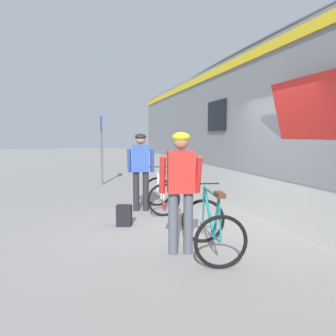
{
  "coord_description": "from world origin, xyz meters",
  "views": [
    {
      "loc": [
        -2.24,
        -5.16,
        1.71
      ],
      "look_at": [
        -0.49,
        1.08,
        1.05
      ],
      "focal_mm": 33.8,
      "sensor_mm": 36.0,
      "label": 1
    }
  ],
  "objects_px": {
    "bicycle_near_teal": "(211,227)",
    "platform_sign_post": "(101,138)",
    "train_car": "(293,125)",
    "bicycle_far_white": "(161,193)",
    "cyclist_far_in_blue": "(141,165)",
    "backpack_on_platform": "(124,216)",
    "water_bottle_near_the_bikes": "(163,206)",
    "cyclist_near_in_red": "(181,182)"
  },
  "relations": [
    {
      "from": "bicycle_near_teal",
      "to": "platform_sign_post",
      "type": "distance_m",
      "value": 7.34
    },
    {
      "from": "train_car",
      "to": "bicycle_far_white",
      "type": "distance_m",
      "value": 3.69
    },
    {
      "from": "cyclist_far_in_blue",
      "to": "backpack_on_platform",
      "type": "xyz_separation_m",
      "value": [
        -0.54,
        -1.14,
        -0.85
      ]
    },
    {
      "from": "backpack_on_platform",
      "to": "water_bottle_near_the_bikes",
      "type": "xyz_separation_m",
      "value": [
        1.05,
        1.06,
        -0.11
      ]
    },
    {
      "from": "train_car",
      "to": "bicycle_far_white",
      "type": "height_order",
      "value": "train_car"
    },
    {
      "from": "bicycle_far_white",
      "to": "water_bottle_near_the_bikes",
      "type": "xyz_separation_m",
      "value": [
        0.08,
        0.06,
        -0.31
      ]
    },
    {
      "from": "train_car",
      "to": "cyclist_far_in_blue",
      "type": "distance_m",
      "value": 3.88
    },
    {
      "from": "cyclist_far_in_blue",
      "to": "bicycle_far_white",
      "type": "bearing_deg",
      "value": -17.62
    },
    {
      "from": "train_car",
      "to": "cyclist_near_in_red",
      "type": "distance_m",
      "value": 4.55
    },
    {
      "from": "bicycle_near_teal",
      "to": "water_bottle_near_the_bikes",
      "type": "bearing_deg",
      "value": 89.22
    },
    {
      "from": "cyclist_far_in_blue",
      "to": "bicycle_near_teal",
      "type": "height_order",
      "value": "cyclist_far_in_blue"
    },
    {
      "from": "water_bottle_near_the_bikes",
      "to": "bicycle_near_teal",
      "type": "bearing_deg",
      "value": -90.78
    },
    {
      "from": "cyclist_far_in_blue",
      "to": "bicycle_far_white",
      "type": "relative_size",
      "value": 1.54
    },
    {
      "from": "bicycle_far_white",
      "to": "backpack_on_platform",
      "type": "distance_m",
      "value": 1.41
    },
    {
      "from": "train_car",
      "to": "water_bottle_near_the_bikes",
      "type": "distance_m",
      "value": 3.76
    },
    {
      "from": "train_car",
      "to": "platform_sign_post",
      "type": "xyz_separation_m",
      "value": [
        -4.35,
        4.53,
        -0.34
      ]
    },
    {
      "from": "cyclist_far_in_blue",
      "to": "platform_sign_post",
      "type": "xyz_separation_m",
      "value": [
        -0.59,
        4.22,
        0.57
      ]
    },
    {
      "from": "cyclist_near_in_red",
      "to": "backpack_on_platform",
      "type": "bearing_deg",
      "value": 110.03
    },
    {
      "from": "train_car",
      "to": "cyclist_far_in_blue",
      "type": "xyz_separation_m",
      "value": [
        -3.76,
        0.31,
        -0.91
      ]
    },
    {
      "from": "cyclist_far_in_blue",
      "to": "train_car",
      "type": "bearing_deg",
      "value": -4.69
    },
    {
      "from": "cyclist_near_in_red",
      "to": "cyclist_far_in_blue",
      "type": "distance_m",
      "value": 2.78
    },
    {
      "from": "bicycle_near_teal",
      "to": "bicycle_far_white",
      "type": "height_order",
      "value": "same"
    },
    {
      "from": "train_car",
      "to": "bicycle_far_white",
      "type": "relative_size",
      "value": 17.6
    },
    {
      "from": "cyclist_near_in_red",
      "to": "cyclist_far_in_blue",
      "type": "relative_size",
      "value": 1.0
    },
    {
      "from": "train_car",
      "to": "bicycle_near_teal",
      "type": "distance_m",
      "value": 4.5
    },
    {
      "from": "bicycle_far_white",
      "to": "water_bottle_near_the_bikes",
      "type": "height_order",
      "value": "bicycle_far_white"
    },
    {
      "from": "bicycle_far_white",
      "to": "backpack_on_platform",
      "type": "bearing_deg",
      "value": -134.06
    },
    {
      "from": "train_car",
      "to": "bicycle_far_white",
      "type": "xyz_separation_m",
      "value": [
        -3.34,
        0.17,
        -1.56
      ]
    },
    {
      "from": "bicycle_far_white",
      "to": "cyclist_far_in_blue",
      "type": "bearing_deg",
      "value": 162.38
    },
    {
      "from": "water_bottle_near_the_bikes",
      "to": "platform_sign_post",
      "type": "relative_size",
      "value": 0.08
    },
    {
      "from": "backpack_on_platform",
      "to": "water_bottle_near_the_bikes",
      "type": "bearing_deg",
      "value": 64.08
    },
    {
      "from": "train_car",
      "to": "water_bottle_near_the_bikes",
      "type": "relative_size",
      "value": 109.26
    },
    {
      "from": "bicycle_near_teal",
      "to": "cyclist_near_in_red",
      "type": "bearing_deg",
      "value": 159.38
    },
    {
      "from": "train_car",
      "to": "water_bottle_near_the_bikes",
      "type": "bearing_deg",
      "value": 175.93
    },
    {
      "from": "bicycle_near_teal",
      "to": "bicycle_far_white",
      "type": "xyz_separation_m",
      "value": [
        -0.04,
        2.8,
        0.0
      ]
    },
    {
      "from": "bicycle_far_white",
      "to": "bicycle_near_teal",
      "type": "bearing_deg",
      "value": -89.2
    },
    {
      "from": "train_car",
      "to": "water_bottle_near_the_bikes",
      "type": "height_order",
      "value": "train_car"
    },
    {
      "from": "cyclist_near_in_red",
      "to": "bicycle_far_white",
      "type": "distance_m",
      "value": 2.75
    },
    {
      "from": "cyclist_near_in_red",
      "to": "platform_sign_post",
      "type": "height_order",
      "value": "platform_sign_post"
    },
    {
      "from": "cyclist_far_in_blue",
      "to": "backpack_on_platform",
      "type": "relative_size",
      "value": 4.4
    },
    {
      "from": "bicycle_near_teal",
      "to": "backpack_on_platform",
      "type": "bearing_deg",
      "value": 119.35
    },
    {
      "from": "backpack_on_platform",
      "to": "cyclist_far_in_blue",
      "type": "bearing_deg",
      "value": 83.23
    }
  ]
}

